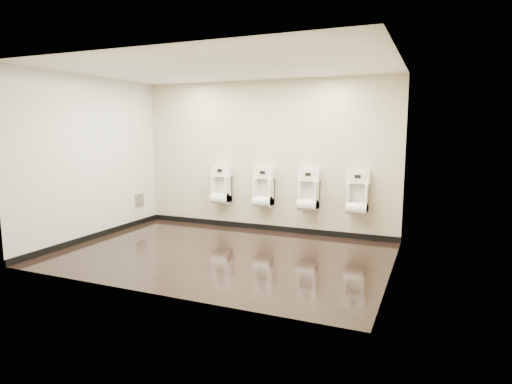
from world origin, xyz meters
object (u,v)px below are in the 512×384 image
urinal_1 (264,190)px  urinal_3 (358,196)px  urinal_2 (309,193)px  access_panel (139,200)px  urinal_0 (221,187)px

urinal_1 → urinal_3: (1.73, 0.00, 0.00)m
urinal_2 → urinal_3: bearing=0.0°
urinal_2 → urinal_1: bearing=180.0°
urinal_1 → urinal_2: 0.86m
access_panel → urinal_0: urinal_0 is taller
urinal_1 → urinal_3: 1.73m
urinal_1 → urinal_2: (0.86, 0.00, 0.00)m
urinal_2 → urinal_3: 0.87m
urinal_1 → urinal_2: bearing=0.0°
urinal_0 → urinal_2: size_ratio=1.00×
urinal_3 → urinal_1: bearing=180.0°
urinal_0 → urinal_2: (1.75, 0.00, 0.00)m
access_panel → urinal_1: (2.53, 0.42, 0.29)m
access_panel → urinal_3: 4.29m
urinal_0 → urinal_3: 2.62m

